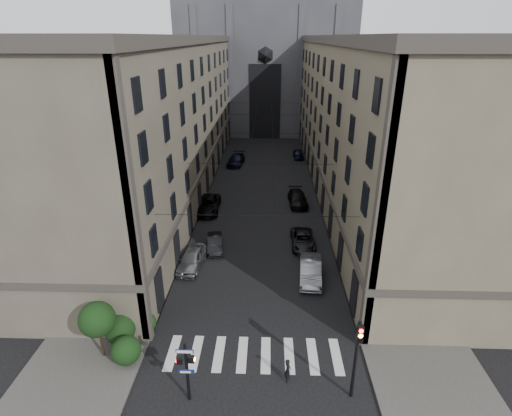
# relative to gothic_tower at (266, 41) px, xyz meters

# --- Properties ---
(sidewalk_left) EXTENTS (7.00, 80.00, 0.15)m
(sidewalk_left) POSITION_rel_gothic_tower_xyz_m (-10.50, -38.96, -17.72)
(sidewalk_left) COLOR #383533
(sidewalk_left) RESTS_ON ground
(sidewalk_right) EXTENTS (7.00, 80.00, 0.15)m
(sidewalk_right) POSITION_rel_gothic_tower_xyz_m (10.50, -38.96, -17.72)
(sidewalk_right) COLOR #383533
(sidewalk_right) RESTS_ON ground
(zebra_crossing) EXTENTS (11.00, 3.20, 0.01)m
(zebra_crossing) POSITION_rel_gothic_tower_xyz_m (0.00, -69.96, -17.79)
(zebra_crossing) COLOR beige
(zebra_crossing) RESTS_ON ground
(building_left) EXTENTS (13.60, 60.60, 18.85)m
(building_left) POSITION_rel_gothic_tower_xyz_m (-13.44, -38.96, -8.45)
(building_left) COLOR #4C463A
(building_left) RESTS_ON ground
(building_right) EXTENTS (13.60, 60.60, 18.85)m
(building_right) POSITION_rel_gothic_tower_xyz_m (13.44, -38.96, -8.45)
(building_right) COLOR brown
(building_right) RESTS_ON ground
(gothic_tower) EXTENTS (35.00, 23.00, 58.00)m
(gothic_tower) POSITION_rel_gothic_tower_xyz_m (0.00, 0.00, 0.00)
(gothic_tower) COLOR #2D2D33
(gothic_tower) RESTS_ON ground
(pedestrian_signal_left) EXTENTS (1.02, 0.38, 4.00)m
(pedestrian_signal_left) POSITION_rel_gothic_tower_xyz_m (-3.51, -73.46, -15.48)
(pedestrian_signal_left) COLOR black
(pedestrian_signal_left) RESTS_ON ground
(traffic_light_right) EXTENTS (0.34, 0.50, 5.20)m
(traffic_light_right) POSITION_rel_gothic_tower_xyz_m (5.60, -73.04, -14.51)
(traffic_light_right) COLOR black
(traffic_light_right) RESTS_ON ground
(shrub_cluster) EXTENTS (3.90, 4.40, 3.90)m
(shrub_cluster) POSITION_rel_gothic_tower_xyz_m (-8.72, -69.95, -16.00)
(shrub_cluster) COLOR black
(shrub_cluster) RESTS_ON sidewalk_left
(tram_wires) EXTENTS (14.00, 60.00, 0.43)m
(tram_wires) POSITION_rel_gothic_tower_xyz_m (0.00, -39.33, -10.55)
(tram_wires) COLOR black
(tram_wires) RESTS_ON ground
(car_left_near) EXTENTS (2.34, 4.89, 1.61)m
(car_left_near) POSITION_rel_gothic_tower_xyz_m (-5.84, -59.60, -16.99)
(car_left_near) COLOR slate
(car_left_near) RESTS_ON ground
(car_left_midnear) EXTENTS (1.93, 4.17, 1.32)m
(car_left_midnear) POSITION_rel_gothic_tower_xyz_m (-4.20, -56.40, -17.14)
(car_left_midnear) COLOR black
(car_left_midnear) RESTS_ON ground
(car_left_midfar) EXTENTS (2.80, 5.87, 1.62)m
(car_left_midfar) POSITION_rel_gothic_tower_xyz_m (-6.20, -47.31, -16.99)
(car_left_midfar) COLOR black
(car_left_midfar) RESTS_ON ground
(car_left_far) EXTENTS (2.86, 5.67, 1.58)m
(car_left_far) POSITION_rel_gothic_tower_xyz_m (-4.30, -28.99, -17.01)
(car_left_far) COLOR black
(car_left_far) RESTS_ON ground
(car_right_near) EXTENTS (2.10, 5.09, 1.64)m
(car_right_near) POSITION_rel_gothic_tower_xyz_m (4.39, -61.13, -16.98)
(car_right_near) COLOR gray
(car_right_near) RESTS_ON ground
(car_right_midnear) EXTENTS (2.27, 4.81, 1.33)m
(car_right_midnear) POSITION_rel_gothic_tower_xyz_m (4.20, -55.41, -17.13)
(car_right_midnear) COLOR black
(car_right_midnear) RESTS_ON ground
(car_right_midfar) EXTENTS (2.42, 5.28, 1.50)m
(car_right_midfar) POSITION_rel_gothic_tower_xyz_m (4.37, -44.99, -17.05)
(car_right_midfar) COLOR black
(car_right_midfar) RESTS_ON ground
(car_right_far) EXTENTS (1.74, 4.10, 1.38)m
(car_right_far) POSITION_rel_gothic_tower_xyz_m (5.78, -25.00, -17.11)
(car_right_far) COLOR black
(car_right_far) RESTS_ON ground
(pedestrian) EXTENTS (0.40, 0.59, 1.55)m
(pedestrian) POSITION_rel_gothic_tower_xyz_m (2.05, -71.96, -17.02)
(pedestrian) COLOR black
(pedestrian) RESTS_ON ground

